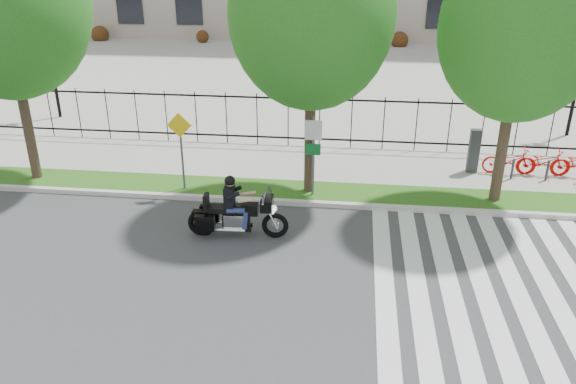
# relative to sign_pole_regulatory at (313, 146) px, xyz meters

# --- Properties ---
(ground) EXTENTS (120.00, 120.00, 0.00)m
(ground) POSITION_rel_sign_pole_regulatory_xyz_m (-0.13, -4.58, -1.74)
(ground) COLOR #3B3B3E
(ground) RESTS_ON ground
(curb) EXTENTS (60.00, 0.20, 0.15)m
(curb) POSITION_rel_sign_pole_regulatory_xyz_m (-0.13, -0.48, -1.66)
(curb) COLOR beige
(curb) RESTS_ON ground
(grass_verge) EXTENTS (60.00, 1.50, 0.15)m
(grass_verge) POSITION_rel_sign_pole_regulatory_xyz_m (-0.13, 0.37, -1.66)
(grass_verge) COLOR #234D13
(grass_verge) RESTS_ON ground
(sidewalk) EXTENTS (60.00, 3.50, 0.15)m
(sidewalk) POSITION_rel_sign_pole_regulatory_xyz_m (-0.13, 2.87, -1.66)
(sidewalk) COLOR #A4A299
(sidewalk) RESTS_ON ground
(plaza) EXTENTS (80.00, 34.00, 0.10)m
(plaza) POSITION_rel_sign_pole_regulatory_xyz_m (-0.13, 20.42, -1.69)
(plaza) COLOR #A4A299
(plaza) RESTS_ON ground
(crosswalk_stripes) EXTENTS (5.70, 8.00, 0.01)m
(crosswalk_stripes) POSITION_rel_sign_pole_regulatory_xyz_m (4.70, -4.58, -1.73)
(crosswalk_stripes) COLOR silver
(crosswalk_stripes) RESTS_ON ground
(iron_fence) EXTENTS (30.00, 0.06, 2.00)m
(iron_fence) POSITION_rel_sign_pole_regulatory_xyz_m (-0.13, 4.62, -0.59)
(iron_fence) COLOR black
(iron_fence) RESTS_ON sidewalk
(lamp_post_left) EXTENTS (1.06, 0.70, 4.25)m
(lamp_post_left) POSITION_rel_sign_pole_regulatory_xyz_m (-12.13, 7.42, 1.47)
(lamp_post_left) COLOR black
(lamp_post_left) RESTS_ON ground
(street_tree_0) EXTENTS (5.02, 5.02, 8.44)m
(street_tree_0) POSITION_rel_sign_pole_regulatory_xyz_m (-9.27, 0.37, 3.95)
(street_tree_0) COLOR #392A1F
(street_tree_0) RESTS_ON grass_verge
(street_tree_1) EXTENTS (4.70, 4.70, 8.05)m
(street_tree_1) POSITION_rel_sign_pole_regulatory_xyz_m (-0.14, 0.37, 3.75)
(street_tree_1) COLOR #392A1F
(street_tree_1) RESTS_ON grass_verge
(street_tree_2) EXTENTS (4.44, 4.44, 7.60)m
(street_tree_2) POSITION_rel_sign_pole_regulatory_xyz_m (5.53, 0.37, 3.44)
(street_tree_2) COLOR #392A1F
(street_tree_2) RESTS_ON grass_verge
(sign_pole_regulatory) EXTENTS (0.50, 0.09, 2.50)m
(sign_pole_regulatory) POSITION_rel_sign_pole_regulatory_xyz_m (0.00, 0.00, 0.00)
(sign_pole_regulatory) COLOR #59595B
(sign_pole_regulatory) RESTS_ON grass_verge
(sign_pole_warning) EXTENTS (0.78, 0.09, 2.49)m
(sign_pole_warning) POSITION_rel_sign_pole_regulatory_xyz_m (-4.09, 0.00, 0.00)
(sign_pole_warning) COLOR #59595B
(sign_pole_warning) RESTS_ON grass_verge
(motorcycle_rider) EXTENTS (2.74, 0.82, 2.12)m
(motorcycle_rider) POSITION_rel_sign_pole_regulatory_xyz_m (-1.81, -2.65, -1.04)
(motorcycle_rider) COLOR black
(motorcycle_rider) RESTS_ON ground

